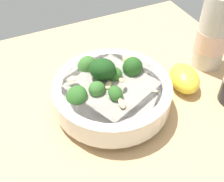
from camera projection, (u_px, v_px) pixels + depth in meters
The scene contains 4 objects.
ground_plane at pixel (115, 126), 52.93cm from camera, with size 67.03×67.03×3.83cm, color tan.
bowl_of_broccoli at pixel (111, 91), 51.29cm from camera, with size 20.71×20.71×10.65cm.
lemon_wedge at pixel (184, 78), 56.20cm from camera, with size 7.75×5.44×4.33cm, color yellow.
bottle_short at pixel (213, 32), 57.65cm from camera, with size 6.44×6.44×17.55cm.
Camera 1 is at (30.22, -14.73, 39.46)cm, focal length 46.80 mm.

